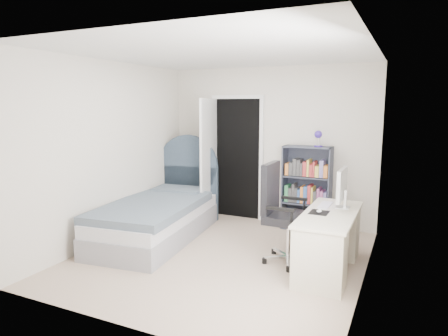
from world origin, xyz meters
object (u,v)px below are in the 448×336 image
at_px(nightstand, 190,192).
at_px(bookcase, 307,192).
at_px(desk, 329,239).
at_px(office_chair, 281,208).
at_px(bed, 160,215).
at_px(floor_lamp, 207,183).

bearing_deg(nightstand, bookcase, -0.39).
xyz_separation_m(desk, office_chair, (-0.59, 0.04, 0.29)).
height_order(bed, nightstand, bed).
height_order(floor_lamp, desk, floor_lamp).
relative_size(bookcase, desk, 1.08).
distance_m(bed, bookcase, 2.24).
bearing_deg(desk, office_chair, 175.93).
height_order(bed, office_chair, bed).
xyz_separation_m(bed, floor_lamp, (0.19, 1.14, 0.29)).
height_order(bookcase, office_chair, bookcase).
distance_m(nightstand, floor_lamp, 0.47).
distance_m(nightstand, desk, 3.03).
relative_size(bed, desk, 1.70).
xyz_separation_m(bed, bookcase, (1.84, 1.24, 0.27)).
bearing_deg(bed, office_chair, -4.21).
relative_size(bookcase, office_chair, 1.26).
xyz_separation_m(floor_lamp, bookcase, (1.65, 0.10, -0.02)).
xyz_separation_m(bookcase, office_chair, (0.02, -1.37, 0.08)).
bearing_deg(bed, desk, -4.18).
relative_size(nightstand, desk, 0.42).
xyz_separation_m(nightstand, bookcase, (2.06, -0.01, 0.19)).
relative_size(nightstand, floor_lamp, 0.40).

